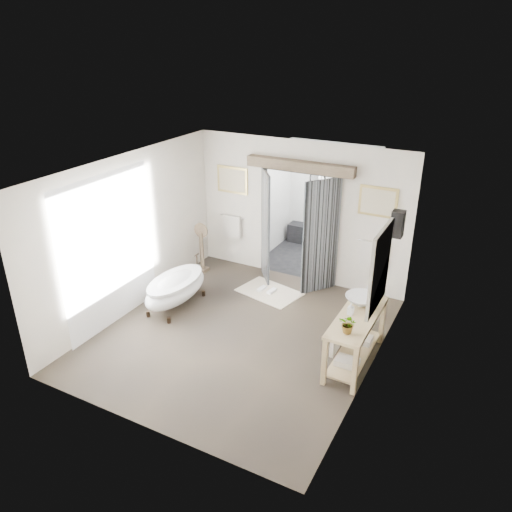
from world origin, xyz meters
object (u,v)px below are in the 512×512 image
at_px(clawfoot_tub, 176,288).
at_px(basin, 361,300).
at_px(vanity, 354,335).
at_px(rug, 269,292).

relative_size(clawfoot_tub, basin, 3.15).
height_order(clawfoot_tub, vanity, vanity).
xyz_separation_m(clawfoot_tub, rug, (1.33, 1.29, -0.37)).
height_order(vanity, rug, vanity).
bearing_deg(rug, vanity, -33.53).
distance_m(vanity, basin, 0.55).
bearing_deg(basin, rug, 140.83).
distance_m(clawfoot_tub, rug, 1.89).
bearing_deg(clawfoot_tub, rug, 44.21).
height_order(clawfoot_tub, basin, basin).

